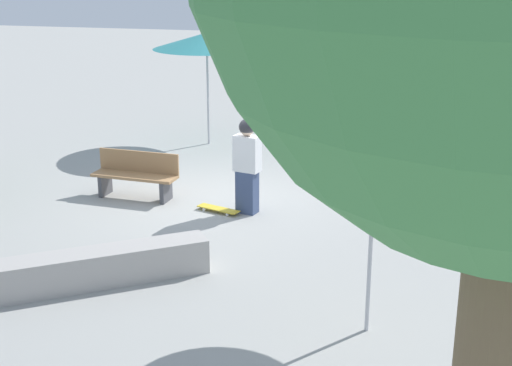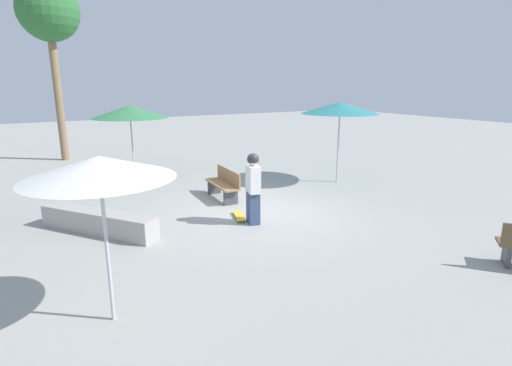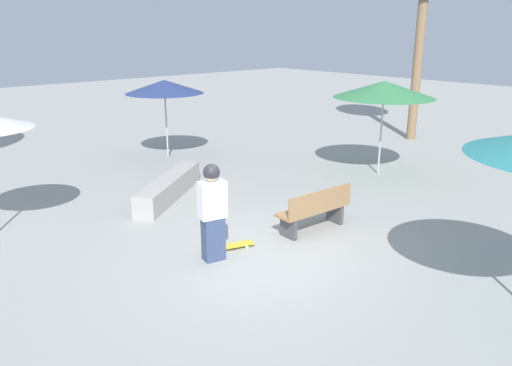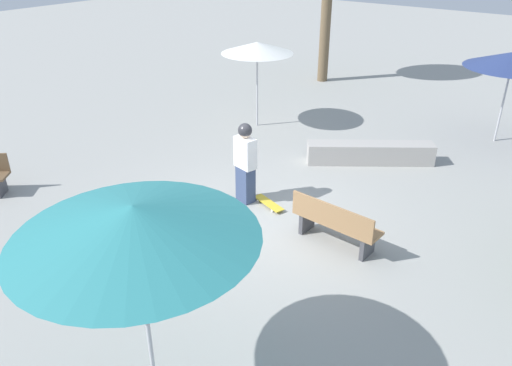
% 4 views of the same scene
% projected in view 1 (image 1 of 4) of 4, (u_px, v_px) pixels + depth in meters
% --- Properties ---
extents(ground_plane, '(60.00, 60.00, 0.00)m').
position_uv_depth(ground_plane, '(221.00, 200.00, 13.11)').
color(ground_plane, '#9E9E99').
extents(skater_main, '(0.49, 0.34, 1.67)m').
position_uv_depth(skater_main, '(247.00, 163.00, 12.21)').
color(skater_main, '#38476B').
rests_on(skater_main, ground_plane).
extents(skateboard, '(0.82, 0.44, 0.07)m').
position_uv_depth(skateboard, '(218.00, 209.00, 12.48)').
color(skateboard, gold).
rests_on(skateboard, ground_plane).
extents(concrete_ledge, '(2.66, 2.11, 0.49)m').
position_uv_depth(concrete_ledge, '(101.00, 267.00, 9.70)').
color(concrete_ledge, '#A8A39E').
rests_on(concrete_ledge, ground_plane).
extents(bench_far, '(1.63, 0.54, 0.85)m').
position_uv_depth(bench_far, '(136.00, 175.00, 13.16)').
color(bench_far, '#47474C').
rests_on(bench_far, ground_plane).
extents(shade_umbrella_white, '(1.92, 1.92, 2.32)m').
position_uv_depth(shade_umbrella_white, '(375.00, 156.00, 7.89)').
color(shade_umbrella_white, '#B7B7BC').
rests_on(shade_umbrella_white, ground_plane).
extents(shade_umbrella_teal, '(2.50, 2.50, 2.62)m').
position_uv_depth(shade_umbrella_teal, '(207.00, 41.00, 16.33)').
color(shade_umbrella_teal, '#B7B7BC').
rests_on(shade_umbrella_teal, ground_plane).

